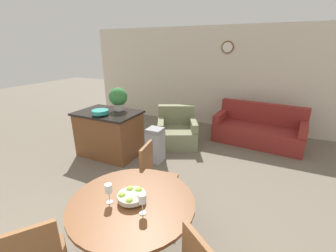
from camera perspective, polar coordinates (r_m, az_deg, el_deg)
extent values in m
cube|color=beige|center=(6.48, 12.58, 11.79)|extent=(8.00, 0.06, 2.70)
cylinder|color=brown|center=(6.34, 14.90, 18.77)|extent=(0.32, 0.02, 0.32)
cylinder|color=white|center=(6.33, 14.88, 18.78)|extent=(0.25, 0.01, 0.25)
cylinder|color=brown|center=(2.59, -8.65, -24.73)|extent=(0.12, 0.12, 0.67)
cylinder|color=brown|center=(2.36, -9.10, -18.59)|extent=(1.24, 1.24, 0.03)
cylinder|color=brown|center=(3.40, 2.27, -15.78)|extent=(0.04, 0.04, 0.41)
cylinder|color=brown|center=(3.11, 0.38, -19.72)|extent=(0.04, 0.04, 0.41)
cylinder|color=brown|center=(3.50, -4.03, -14.71)|extent=(0.04, 0.04, 0.41)
cylinder|color=brown|center=(3.21, -6.56, -18.36)|extent=(0.04, 0.04, 0.41)
cube|color=brown|center=(3.16, -2.04, -13.71)|extent=(0.48, 0.48, 0.05)
cube|color=brown|center=(3.09, -5.48, -8.93)|extent=(0.10, 0.39, 0.49)
cylinder|color=#B7B29E|center=(2.34, -9.14, -17.96)|extent=(0.11, 0.11, 0.03)
cylinder|color=#B7B29E|center=(2.32, -9.20, -17.21)|extent=(0.28, 0.28, 0.05)
sphere|color=#99C142|center=(2.28, -6.95, -17.46)|extent=(0.08, 0.08, 0.08)
sphere|color=#99C142|center=(2.36, -7.48, -16.04)|extent=(0.08, 0.08, 0.08)
sphere|color=#99C142|center=(2.39, -9.63, -15.74)|extent=(0.08, 0.08, 0.08)
sphere|color=#99C142|center=(2.32, -11.62, -17.12)|extent=(0.08, 0.08, 0.08)
sphere|color=#99C142|center=(2.24, -9.78, -18.42)|extent=(0.08, 0.08, 0.08)
cylinder|color=silver|center=(2.37, -14.54, -18.17)|extent=(0.06, 0.06, 0.01)
cylinder|color=silver|center=(2.34, -14.67, -17.03)|extent=(0.01, 0.01, 0.11)
cylinder|color=silver|center=(2.28, -14.88, -15.04)|extent=(0.07, 0.07, 0.08)
cylinder|color=silver|center=(2.20, -6.41, -21.08)|extent=(0.06, 0.06, 0.01)
cylinder|color=silver|center=(2.16, -6.47, -19.90)|extent=(0.01, 0.01, 0.11)
cylinder|color=silver|center=(2.10, -6.58, -17.84)|extent=(0.07, 0.07, 0.08)
cube|color=brown|center=(4.85, -14.60, -2.04)|extent=(1.19, 0.81, 0.89)
cube|color=black|center=(4.70, -15.08, 3.22)|extent=(1.25, 0.87, 0.04)
cylinder|color=teal|center=(4.52, -16.78, 2.84)|extent=(0.11, 0.11, 0.02)
cylinder|color=teal|center=(4.51, -16.84, 3.44)|extent=(0.32, 0.32, 0.07)
cylinder|color=beige|center=(4.76, -12.36, 4.80)|extent=(0.20, 0.20, 0.15)
sphere|color=#387F3D|center=(4.71, -12.55, 7.28)|extent=(0.37, 0.37, 0.37)
cube|color=#9E9EA3|center=(4.45, -3.25, -5.31)|extent=(0.30, 0.30, 0.61)
cube|color=gray|center=(4.32, -3.34, -1.15)|extent=(0.29, 0.29, 0.08)
cube|color=maroon|center=(5.70, 21.67, -2.07)|extent=(2.04, 1.07, 0.42)
cube|color=maroon|center=(5.89, 22.81, 3.09)|extent=(1.97, 0.38, 0.48)
cube|color=maroon|center=(5.84, 13.16, 0.49)|extent=(0.24, 0.83, 0.64)
cube|color=maroon|center=(5.62, 30.81, -2.64)|extent=(0.24, 0.83, 0.64)
cube|color=#7A7F5B|center=(5.25, 2.25, -2.54)|extent=(1.18, 1.20, 0.40)
cube|color=#7A7F5B|center=(5.45, 2.14, 3.01)|extent=(0.87, 0.56, 0.45)
cube|color=#7A7F5B|center=(5.21, -1.79, -1.52)|extent=(0.48, 0.82, 0.60)
cube|color=#7A7F5B|center=(5.25, 6.30, -1.49)|extent=(0.48, 0.82, 0.60)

